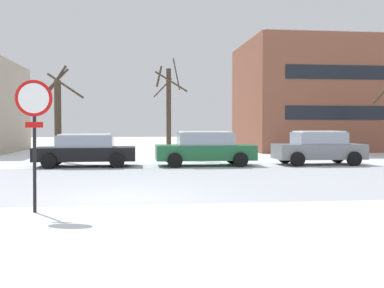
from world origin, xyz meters
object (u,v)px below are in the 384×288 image
(stop_sign, at_px, (34,119))
(parked_car_gray, at_px, (319,148))
(parked_car_black, at_px, (86,150))
(parked_car_green, at_px, (205,148))

(stop_sign, height_order, parked_car_gray, stop_sign)
(stop_sign, xyz_separation_m, parked_car_gray, (10.42, 10.52, -1.16))
(parked_car_black, distance_m, parked_car_gray, 10.52)
(parked_car_black, xyz_separation_m, parked_car_green, (5.26, -0.20, 0.05))
(parked_car_green, height_order, parked_car_gray, parked_car_gray)
(parked_car_gray, bearing_deg, parked_car_black, 178.56)
(stop_sign, bearing_deg, parked_car_gray, 45.29)
(parked_car_black, xyz_separation_m, parked_car_gray, (10.51, -0.26, 0.05))
(parked_car_green, bearing_deg, parked_car_gray, -0.69)
(stop_sign, distance_m, parked_car_gray, 14.85)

